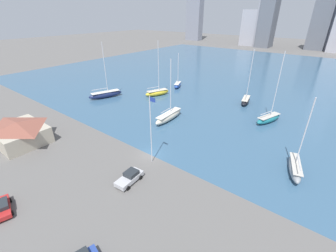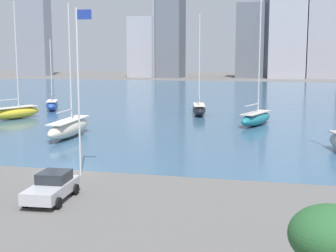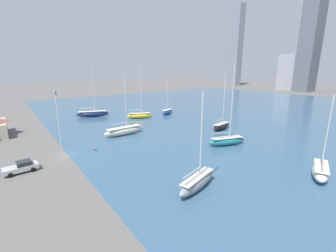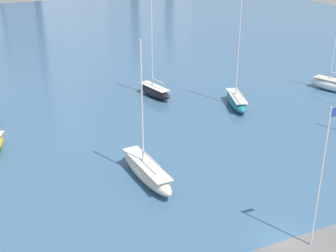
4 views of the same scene
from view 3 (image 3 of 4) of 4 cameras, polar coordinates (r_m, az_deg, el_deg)
name	(u,v)px [view 3 (image 3 of 4)]	position (r m, az deg, el deg)	size (l,w,h in m)	color
ground_plane	(69,156)	(45.55, -23.82, -7.02)	(500.00, 500.00, 0.00)	#605E5B
harbor_water	(272,113)	(90.21, 24.98, 3.01)	(180.00, 140.00, 0.00)	#385B7A
flag_pole	(59,124)	(41.72, -26.00, 0.49)	(1.24, 0.14, 12.39)	silver
sailboat_cream	(124,131)	(55.52, -11.09, -1.15)	(2.73, 10.49, 14.74)	beige
sailboat_yellow	(140,115)	(73.53, -7.19, 2.76)	(5.28, 8.50, 16.65)	yellow
sailboat_gray	(197,182)	(31.03, 7.46, -13.86)	(3.97, 8.35, 13.04)	gray
sailboat_white	(321,171)	(40.62, 34.28, -9.38)	(4.65, 7.48, 12.29)	white
sailboat_black	(221,126)	(60.97, 13.41, 0.05)	(3.50, 7.62, 15.28)	black
sailboat_teal	(227,141)	(48.76, 14.72, -3.59)	(4.71, 8.60, 16.64)	#1E757F
sailboat_blue	(167,112)	(79.34, -0.19, 3.68)	(4.15, 6.28, 11.77)	#284CA8
sailboat_navy	(93,114)	(79.33, -18.59, 3.00)	(5.85, 10.75, 16.51)	#19234C
parked_pickup_silver	(21,167)	(42.06, -33.20, -8.70)	(2.61, 4.89, 1.72)	#B7B7BC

